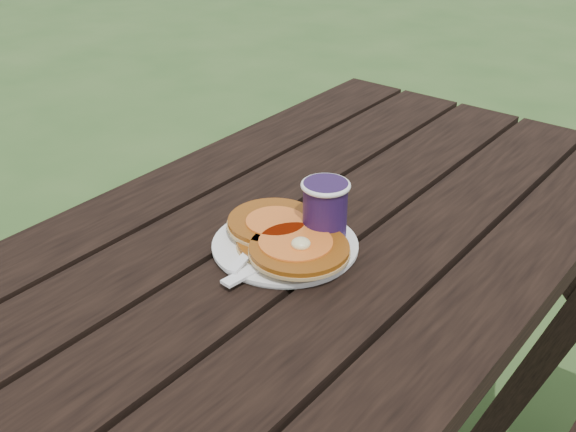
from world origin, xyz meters
The scene contains 5 objects.
plate centered at (0.00, 0.13, 0.76)m, with size 0.22×0.22×0.01m, color white.
pancake_stack centered at (0.01, 0.13, 0.77)m, with size 0.23×0.19×0.04m.
knife centered at (0.02, 0.08, 0.76)m, with size 0.02×0.18×0.01m, color white.
fork centered at (-0.02, 0.06, 0.77)m, with size 0.03×0.16×0.01m, color white, non-canonical shape.
coffee_cup centered at (0.04, 0.19, 0.81)m, with size 0.08×0.08×0.10m.
Camera 1 is at (0.59, -0.63, 1.35)m, focal length 45.00 mm.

